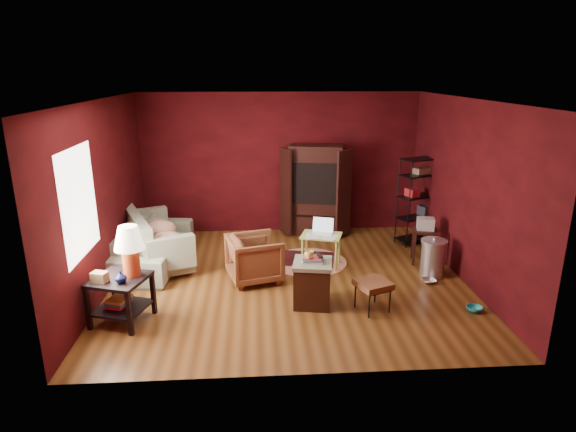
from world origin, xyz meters
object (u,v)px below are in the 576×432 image
(side_table, at_px, (125,265))
(tv_armoire, at_px, (316,188))
(wire_shelving, at_px, (420,197))
(hamper, at_px, (312,282))
(laptop_desk, at_px, (321,238))
(sofa, at_px, (154,238))
(armchair, at_px, (255,256))

(side_table, bearing_deg, tv_armoire, 49.30)
(tv_armoire, distance_m, wire_shelving, 2.01)
(side_table, height_order, hamper, side_table)
(laptop_desk, xyz_separation_m, wire_shelving, (2.01, 1.05, 0.40))
(sofa, relative_size, side_table, 1.74)
(sofa, bearing_deg, tv_armoire, -59.97)
(wire_shelving, bearing_deg, side_table, -173.62)
(sofa, xyz_separation_m, side_table, (0.05, -1.99, 0.34))
(armchair, distance_m, side_table, 2.07)
(sofa, xyz_separation_m, laptop_desk, (2.85, -0.32, 0.06))
(armchair, relative_size, hamper, 1.07)
(side_table, height_order, laptop_desk, side_table)
(hamper, height_order, tv_armoire, tv_armoire)
(hamper, bearing_deg, side_table, -173.77)
(side_table, height_order, tv_armoire, tv_armoire)
(hamper, relative_size, tv_armoire, 0.42)
(side_table, distance_m, tv_armoire, 4.45)
(armchair, bearing_deg, hamper, -152.89)
(side_table, bearing_deg, laptop_desk, 30.77)
(sofa, bearing_deg, wire_shelving, -76.54)
(hamper, bearing_deg, wire_shelving, 46.50)
(laptop_desk, bearing_deg, sofa, -169.11)
(armchair, bearing_deg, tv_armoire, -44.20)
(hamper, relative_size, wire_shelving, 0.45)
(sofa, distance_m, laptop_desk, 2.87)
(side_table, distance_m, laptop_desk, 3.27)
(laptop_desk, xyz_separation_m, tv_armoire, (0.10, 1.71, 0.44))
(armchair, distance_m, hamper, 1.21)
(hamper, bearing_deg, sofa, 145.88)
(wire_shelving, bearing_deg, sofa, 165.43)
(side_table, height_order, wire_shelving, wire_shelving)
(sofa, height_order, wire_shelving, wire_shelving)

